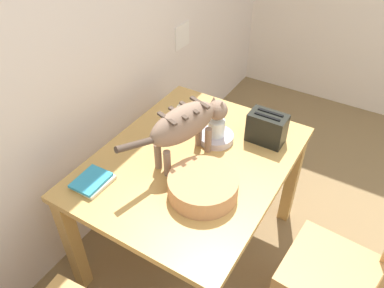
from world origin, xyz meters
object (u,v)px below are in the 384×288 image
(magazine, at_px, (188,118))
(book_stack, at_px, (93,181))
(saucer_bowl, at_px, (216,137))
(toaster, at_px, (267,128))
(wicker_basket, at_px, (203,186))
(wooden_chair_far, at_px, (341,273))
(dining_table, at_px, (192,172))
(coffee_mug, at_px, (217,127))
(cat, at_px, (187,124))

(magazine, xyz_separation_m, book_stack, (-0.70, 0.10, 0.01))
(saucer_bowl, xyz_separation_m, toaster, (0.14, -0.23, 0.07))
(wicker_basket, height_order, wooden_chair_far, wooden_chair_far)
(saucer_bowl, distance_m, wicker_basket, 0.41)
(book_stack, relative_size, toaster, 0.92)
(dining_table, distance_m, saucer_bowl, 0.23)
(saucer_bowl, relative_size, wicker_basket, 0.59)
(dining_table, xyz_separation_m, saucer_bowl, (0.20, -0.03, 0.11))
(wicker_basket, bearing_deg, coffee_mug, 19.72)
(book_stack, xyz_separation_m, wooden_chair_far, (0.35, -1.15, -0.30))
(coffee_mug, xyz_separation_m, magazine, (0.10, 0.24, -0.08))
(saucer_bowl, distance_m, coffee_mug, 0.07)
(dining_table, height_order, wicker_basket, wicker_basket)
(dining_table, height_order, cat, cat)
(wicker_basket, distance_m, toaster, 0.53)
(magazine, relative_size, wicker_basket, 0.78)
(cat, relative_size, book_stack, 3.48)
(book_stack, bearing_deg, saucer_bowl, -29.55)
(book_stack, height_order, toaster, toaster)
(dining_table, bearing_deg, cat, 86.30)
(saucer_bowl, bearing_deg, coffee_mug, 0.00)
(book_stack, distance_m, wicker_basket, 0.53)
(coffee_mug, relative_size, wooden_chair_far, 0.14)
(toaster, bearing_deg, book_stack, 142.23)
(cat, height_order, wicker_basket, cat)
(dining_table, distance_m, coffee_mug, 0.27)
(coffee_mug, bearing_deg, book_stack, 150.59)
(book_stack, xyz_separation_m, toaster, (0.74, -0.57, 0.07))
(coffee_mug, relative_size, book_stack, 0.73)
(magazine, distance_m, toaster, 0.48)
(saucer_bowl, height_order, wooden_chair_far, wooden_chair_far)
(saucer_bowl, xyz_separation_m, book_stack, (-0.60, 0.34, -0.00))
(cat, xyz_separation_m, coffee_mug, (0.20, -0.06, -0.13))
(cat, bearing_deg, dining_table, 13.53)
(wooden_chair_far, bearing_deg, magazine, 75.47)
(magazine, relative_size, wooden_chair_far, 0.27)
(dining_table, bearing_deg, coffee_mug, -8.46)
(saucer_bowl, distance_m, wooden_chair_far, 0.90)
(magazine, height_order, wicker_basket, wicker_basket)
(coffee_mug, relative_size, magazine, 0.53)
(dining_table, distance_m, wicker_basket, 0.29)
(cat, height_order, magazine, cat)
(cat, height_order, saucer_bowl, cat)
(toaster, xyz_separation_m, wooden_chair_far, (-0.39, -0.58, -0.37))
(wooden_chair_far, bearing_deg, toaster, 59.98)
(cat, xyz_separation_m, wicker_basket, (-0.19, -0.20, -0.16))
(cat, xyz_separation_m, book_stack, (-0.40, 0.28, -0.20))
(toaster, bearing_deg, magazine, 94.54)
(magazine, height_order, toaster, toaster)
(coffee_mug, bearing_deg, toaster, -60.00)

